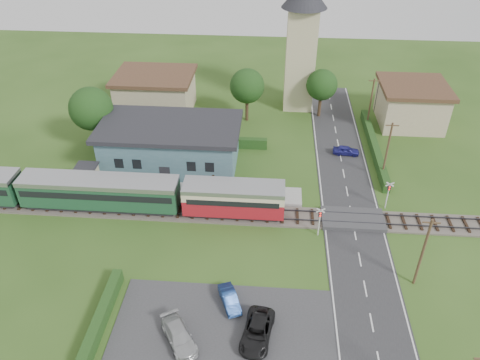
# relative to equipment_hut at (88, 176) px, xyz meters

# --- Properties ---
(ground) EXTENTS (120.00, 120.00, 0.00)m
(ground) POSITION_rel_equipment_hut_xyz_m (18.00, -5.20, -1.75)
(ground) COLOR #2D4C19
(railway_track) EXTENTS (76.00, 3.20, 0.49)m
(railway_track) POSITION_rel_equipment_hut_xyz_m (18.00, -3.20, -1.64)
(railway_track) COLOR #4C443D
(railway_track) RESTS_ON ground
(road) EXTENTS (6.00, 70.00, 0.05)m
(road) POSITION_rel_equipment_hut_xyz_m (28.00, -5.20, -1.72)
(road) COLOR #28282B
(road) RESTS_ON ground
(car_park) EXTENTS (17.00, 9.00, 0.08)m
(car_park) POSITION_rel_equipment_hut_xyz_m (16.50, -17.20, -1.71)
(car_park) COLOR #333335
(car_park) RESTS_ON ground
(crossing_deck) EXTENTS (6.20, 3.40, 0.45)m
(crossing_deck) POSITION_rel_equipment_hut_xyz_m (28.00, -3.20, -1.52)
(crossing_deck) COLOR #333335
(crossing_deck) RESTS_ON ground
(platform) EXTENTS (30.00, 3.00, 0.45)m
(platform) POSITION_rel_equipment_hut_xyz_m (8.00, 0.00, -1.52)
(platform) COLOR gray
(platform) RESTS_ON ground
(equipment_hut) EXTENTS (2.30, 2.30, 2.55)m
(equipment_hut) POSITION_rel_equipment_hut_xyz_m (0.00, 0.00, 0.00)
(equipment_hut) COLOR #C1B48B
(equipment_hut) RESTS_ON platform
(station_building) EXTENTS (16.00, 9.00, 5.30)m
(station_building) POSITION_rel_equipment_hut_xyz_m (8.00, 5.79, 0.95)
(station_building) COLOR #416672
(station_building) RESTS_ON ground
(train) EXTENTS (43.20, 2.90, 3.40)m
(train) POSITION_rel_equipment_hut_xyz_m (-0.70, -3.20, 0.43)
(train) COLOR #232328
(train) RESTS_ON ground
(church_tower) EXTENTS (6.00, 6.00, 17.60)m
(church_tower) POSITION_rel_equipment_hut_xyz_m (23.00, 22.80, 8.48)
(church_tower) COLOR #C1B48B
(church_tower) RESTS_ON ground
(house_west) EXTENTS (10.80, 8.80, 5.50)m
(house_west) POSITION_rel_equipment_hut_xyz_m (3.00, 19.80, 1.04)
(house_west) COLOR tan
(house_west) RESTS_ON ground
(house_east) EXTENTS (8.80, 8.80, 5.50)m
(house_east) POSITION_rel_equipment_hut_xyz_m (38.00, 18.80, 1.05)
(house_east) COLOR tan
(house_east) RESTS_ON ground
(hedge_carpark) EXTENTS (0.80, 9.00, 1.20)m
(hedge_carpark) POSITION_rel_equipment_hut_xyz_m (7.00, -17.20, -1.15)
(hedge_carpark) COLOR #193814
(hedge_carpark) RESTS_ON ground
(hedge_roadside) EXTENTS (0.80, 18.00, 1.20)m
(hedge_roadside) POSITION_rel_equipment_hut_xyz_m (32.20, 10.80, -1.15)
(hedge_roadside) COLOR #193814
(hedge_roadside) RESTS_ON ground
(hedge_station) EXTENTS (22.00, 0.80, 1.30)m
(hedge_station) POSITION_rel_equipment_hut_xyz_m (8.00, 10.30, -1.10)
(hedge_station) COLOR #193814
(hedge_station) RESTS_ON ground
(tree_a) EXTENTS (5.20, 5.20, 8.00)m
(tree_a) POSITION_rel_equipment_hut_xyz_m (-2.00, 8.80, 3.63)
(tree_a) COLOR #332316
(tree_a) RESTS_ON ground
(tree_b) EXTENTS (4.60, 4.60, 7.34)m
(tree_b) POSITION_rel_equipment_hut_xyz_m (16.00, 17.80, 3.27)
(tree_b) COLOR #332316
(tree_b) RESTS_ON ground
(tree_c) EXTENTS (4.20, 4.20, 6.78)m
(tree_c) POSITION_rel_equipment_hut_xyz_m (26.00, 19.80, 2.91)
(tree_c) COLOR #332316
(tree_c) RESTS_ON ground
(utility_pole_b) EXTENTS (1.40, 0.22, 7.00)m
(utility_pole_b) POSITION_rel_equipment_hut_xyz_m (32.20, -11.20, 1.88)
(utility_pole_b) COLOR #473321
(utility_pole_b) RESTS_ON ground
(utility_pole_c) EXTENTS (1.40, 0.22, 7.00)m
(utility_pole_c) POSITION_rel_equipment_hut_xyz_m (32.20, 4.80, 1.88)
(utility_pole_c) COLOR #473321
(utility_pole_c) RESTS_ON ground
(utility_pole_d) EXTENTS (1.40, 0.22, 7.00)m
(utility_pole_d) POSITION_rel_equipment_hut_xyz_m (32.20, 16.80, 1.88)
(utility_pole_d) COLOR #473321
(utility_pole_d) RESTS_ON ground
(crossing_signal_near) EXTENTS (0.84, 0.28, 3.28)m
(crossing_signal_near) POSITION_rel_equipment_hut_xyz_m (24.40, -5.61, 0.39)
(crossing_signal_near) COLOR silver
(crossing_signal_near) RESTS_ON ground
(crossing_signal_far) EXTENTS (0.84, 0.28, 3.28)m
(crossing_signal_far) POSITION_rel_equipment_hut_xyz_m (31.60, -0.81, 0.39)
(crossing_signal_far) COLOR silver
(crossing_signal_far) RESTS_ON ground
(streetlamp_west) EXTENTS (0.30, 0.30, 5.15)m
(streetlamp_west) POSITION_rel_equipment_hut_xyz_m (-4.00, 14.80, 1.29)
(streetlamp_west) COLOR #3F3F47
(streetlamp_west) RESTS_ON ground
(streetlamp_east) EXTENTS (0.30, 0.30, 5.15)m
(streetlamp_east) POSITION_rel_equipment_hut_xyz_m (34.00, 21.80, 1.29)
(streetlamp_east) COLOR #3F3F47
(streetlamp_east) RESTS_ON ground
(car_on_road) EXTENTS (3.24, 1.48, 1.08)m
(car_on_road) POSITION_rel_equipment_hut_xyz_m (28.66, 9.61, -1.16)
(car_on_road) COLOR navy
(car_on_road) RESTS_ON road
(car_park_blue) EXTENTS (2.31, 3.47, 1.08)m
(car_park_blue) POSITION_rel_equipment_hut_xyz_m (16.75, -14.70, -1.13)
(car_park_blue) COLOR navy
(car_park_blue) RESTS_ON car_park
(car_park_silver) EXTENTS (3.71, 4.51, 1.23)m
(car_park_silver) POSITION_rel_equipment_hut_xyz_m (13.35, -18.60, -1.05)
(car_park_silver) COLOR #B0B1B3
(car_park_silver) RESTS_ON car_park
(car_park_dark) EXTENTS (2.77, 4.84, 1.27)m
(car_park_dark) POSITION_rel_equipment_hut_xyz_m (19.12, -17.75, -1.03)
(car_park_dark) COLOR black
(car_park_dark) RESTS_ON car_park
(pedestrian_near) EXTENTS (0.82, 0.68, 1.92)m
(pedestrian_near) POSITION_rel_equipment_hut_xyz_m (13.53, 0.42, -0.34)
(pedestrian_near) COLOR gray
(pedestrian_near) RESTS_ON platform
(pedestrian_far) EXTENTS (0.77, 0.90, 1.61)m
(pedestrian_far) POSITION_rel_equipment_hut_xyz_m (3.98, 0.08, -0.49)
(pedestrian_far) COLOR gray
(pedestrian_far) RESTS_ON platform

